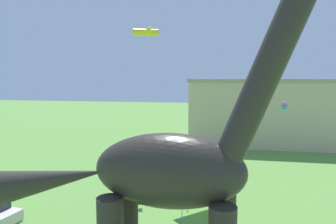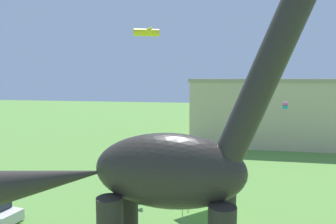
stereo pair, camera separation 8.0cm
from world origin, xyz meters
name	(u,v)px [view 1 (the left image)]	position (x,y,z in m)	size (l,w,h in m)	color
dinosaur_sculpture	(168,170)	(1.16, 5.24, 5.83)	(15.41, 3.27, 16.11)	#2D2823
festival_canopy_tent	(204,181)	(2.01, 14.16, 2.54)	(3.15, 3.15, 3.00)	#B2B2B7
kite_drifting	(146,32)	(-4.62, 23.32, 14.38)	(2.65, 2.58, 0.75)	yellow
kite_near_low	(284,105)	(7.70, 16.77, 7.80)	(0.41, 0.41, 0.50)	pink
background_building_block	(268,111)	(9.44, 42.28, 4.87)	(23.40, 11.75, 9.73)	#CCB78E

